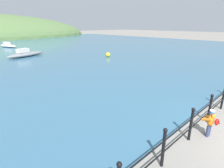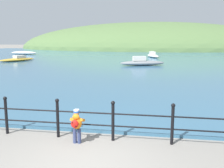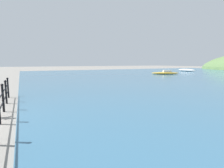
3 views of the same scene
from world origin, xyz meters
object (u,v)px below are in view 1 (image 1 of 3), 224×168
object	(u,v)px
boat_twin_mast	(8,45)
mooring_buoy	(108,55)
child_in_coat	(211,121)
boat_far_right	(26,54)

from	to	relation	value
boat_twin_mast	mooring_buoy	size ratio (longest dim) A/B	7.64
child_in_coat	boat_far_right	world-z (taller)	boat_far_right
child_in_coat	mooring_buoy	xyz separation A→B (m)	(7.75, 13.93, -0.24)
boat_far_right	boat_twin_mast	distance (m)	11.82
mooring_buoy	boat_twin_mast	bearing A→B (deg)	108.01
boat_far_right	mooring_buoy	xyz separation A→B (m)	(7.05, -6.96, -0.05)
boat_twin_mast	child_in_coat	bearing A→B (deg)	-92.91
child_in_coat	mooring_buoy	size ratio (longest dim) A/B	1.87
boat_far_right	mooring_buoy	world-z (taller)	boat_far_right
boat_far_right	boat_twin_mast	size ratio (longest dim) A/B	1.20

